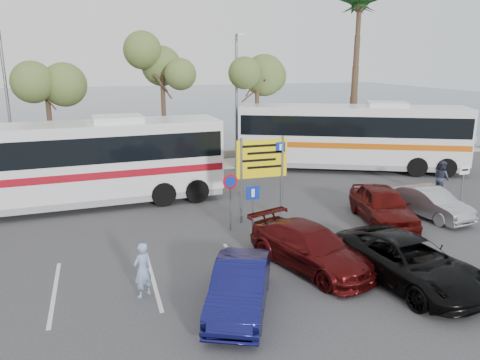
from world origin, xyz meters
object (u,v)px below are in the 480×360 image
object	(u,v)px
street_lamp_right	(237,93)
car_blue	(240,286)
coach_bus_right	(350,139)
pedestrian_near	(142,270)
street_lamp_left	(7,99)
pedestrian_far	(442,178)
car_red	(383,205)
direction_sign	(262,165)
car_maroon	(310,247)
suv_black	(408,261)
car_silver_b	(430,203)
coach_bus_left	(76,166)

from	to	relation	value
street_lamp_right	car_blue	distance (m)	18.17
coach_bus_right	pedestrian_near	distance (m)	18.69
street_lamp_left	street_lamp_right	distance (m)	13.00
coach_bus_right	pedestrian_far	distance (m)	6.59
car_red	pedestrian_far	size ratio (longest dim) A/B	2.57
street_lamp_left	street_lamp_right	bearing A→B (deg)	0.00
direction_sign	pedestrian_near	distance (m)	7.72
car_maroon	suv_black	bearing A→B (deg)	-56.69
car_blue	pedestrian_near	distance (m)	2.90
street_lamp_left	coach_bus_right	distance (m)	19.78
pedestrian_near	street_lamp_right	bearing A→B (deg)	-150.64
coach_bus_right	pedestrian_far	size ratio (longest dim) A/B	7.63
direction_sign	pedestrian_far	bearing A→B (deg)	5.77
coach_bus_right	car_red	distance (m)	9.75
car_blue	car_red	world-z (taller)	car_red
direction_sign	suv_black	distance (m)	7.32
car_maroon	car_silver_b	xyz separation A→B (m)	(7.20, 3.13, -0.06)
street_lamp_right	car_maroon	size ratio (longest dim) A/B	1.66
street_lamp_left	car_red	size ratio (longest dim) A/B	1.77
street_lamp_left	coach_bus_right	xyz separation A→B (m)	(19.37, -3.02, -2.65)
car_blue	car_maroon	distance (m)	3.53
pedestrian_near	car_silver_b	bearing A→B (deg)	160.53
street_lamp_left	car_maroon	bearing A→B (deg)	-54.02
car_blue	coach_bus_right	bearing A→B (deg)	75.03
street_lamp_left	pedestrian_near	distance (m)	16.90
direction_sign	coach_bus_left	world-z (taller)	coach_bus_left
coach_bus_left	car_blue	xyz separation A→B (m)	(4.50, -11.02, -1.25)
street_lamp_left	pedestrian_far	bearing A→B (deg)	-23.91
coach_bus_left	car_blue	size ratio (longest dim) A/B	3.30
street_lamp_left	car_blue	world-z (taller)	street_lamp_left
street_lamp_right	pedestrian_far	distance (m)	12.83
pedestrian_far	car_maroon	bearing A→B (deg)	124.33
car_blue	pedestrian_near	size ratio (longest dim) A/B	2.47
coach_bus_left	car_maroon	size ratio (longest dim) A/B	2.79
coach_bus_left	suv_black	size ratio (longest dim) A/B	2.63
direction_sign	pedestrian_near	xyz separation A→B (m)	(-5.48, -5.20, -1.60)
direction_sign	car_red	world-z (taller)	direction_sign
direction_sign	street_lamp_right	bearing A→B (deg)	79.06
street_lamp_right	car_blue	size ratio (longest dim) A/B	1.96
car_silver_b	coach_bus_right	bearing A→B (deg)	74.50
coach_bus_right	car_silver_b	world-z (taller)	coach_bus_right
car_maroon	pedestrian_far	xyz separation A→B (m)	(10.00, 5.84, 0.18)
direction_sign	coach_bus_right	bearing A→B (deg)	41.13
pedestrian_near	coach_bus_left	bearing A→B (deg)	-112.93
coach_bus_right	car_blue	distance (m)	18.08
car_maroon	car_silver_b	distance (m)	7.85
direction_sign	car_maroon	xyz separation A→B (m)	(-0.00, -4.83, -1.73)
coach_bus_left	pedestrian_far	world-z (taller)	coach_bus_left
car_silver_b	coach_bus_left	bearing A→B (deg)	149.61
street_lamp_right	car_silver_b	size ratio (longest dim) A/B	2.07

